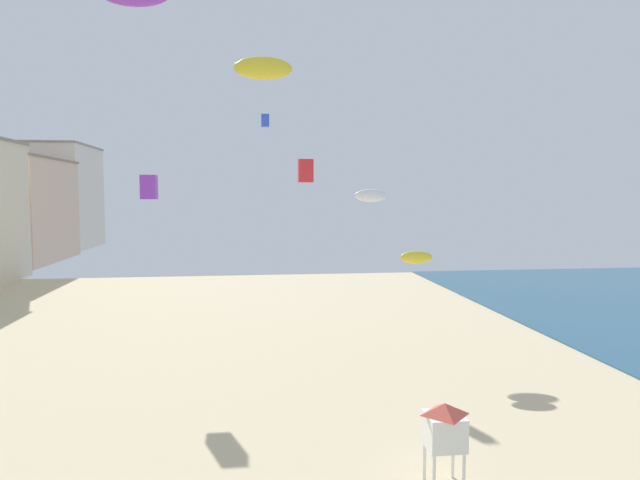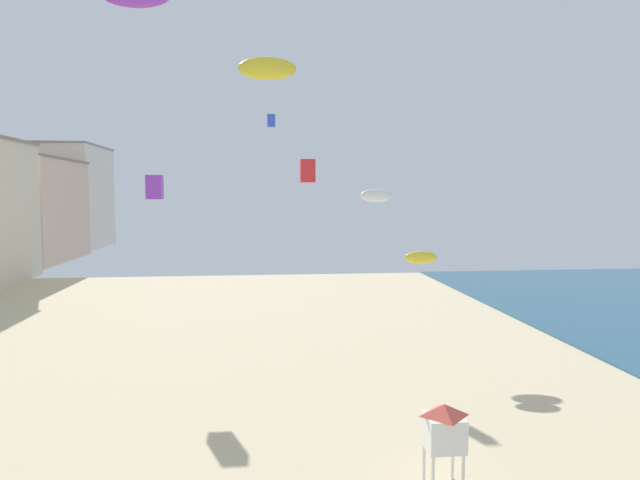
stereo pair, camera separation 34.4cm
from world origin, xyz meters
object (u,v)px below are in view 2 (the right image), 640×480
object	(u,v)px
kite_yellow_parafoil	(267,68)
kite_purple_box	(155,187)
kite_white_parafoil	(376,196)
lifeguard_stand	(444,427)
kite_red_box	(308,171)
kite_blue_box	(271,121)
kite_yellow_parafoil_2	(421,257)

from	to	relation	value
kite_yellow_parafoil	kite_purple_box	world-z (taller)	kite_yellow_parafoil
kite_yellow_parafoil	kite_white_parafoil	bearing A→B (deg)	43.85
kite_yellow_parafoil	kite_white_parafoil	distance (m)	11.39
lifeguard_stand	kite_yellow_parafoil	bearing A→B (deg)	99.67
kite_yellow_parafoil	kite_red_box	distance (m)	8.31
kite_yellow_parafoil	kite_red_box	size ratio (longest dim) A/B	3.21
kite_yellow_parafoil	kite_purple_box	xyz separation A→B (m)	(-6.25, 4.00, -5.76)
kite_yellow_parafoil	kite_blue_box	size ratio (longest dim) A/B	3.42
kite_red_box	kite_blue_box	bearing A→B (deg)	93.52
kite_yellow_parafoil	kite_blue_box	distance (m)	10.93
kite_blue_box	kite_purple_box	distance (m)	10.62
lifeguard_stand	kite_purple_box	bearing A→B (deg)	112.21
kite_purple_box	kite_white_parafoil	xyz separation A→B (m)	(13.13, 2.60, -0.47)
kite_red_box	kite_white_parafoil	xyz separation A→B (m)	(5.42, 12.87, -0.97)
lifeguard_stand	kite_purple_box	size ratio (longest dim) A/B	1.91
lifeguard_stand	kite_red_box	bearing A→B (deg)	107.17
lifeguard_stand	kite_yellow_parafoil	world-z (taller)	kite_yellow_parafoil
kite_red_box	kite_white_parafoil	bearing A→B (deg)	67.16
kite_white_parafoil	kite_yellow_parafoil_2	bearing A→B (deg)	-77.43
lifeguard_stand	kite_red_box	xyz separation A→B (m)	(-3.51, 6.33, 7.81)
kite_purple_box	kite_white_parafoil	bearing A→B (deg)	11.21
kite_yellow_parafoil	kite_blue_box	xyz separation A→B (m)	(0.40, 10.86, -1.12)
kite_blue_box	kite_white_parafoil	bearing A→B (deg)	-33.33
kite_blue_box	kite_red_box	size ratio (longest dim) A/B	0.94
kite_blue_box	kite_red_box	world-z (taller)	kite_blue_box
lifeguard_stand	kite_yellow_parafoil_2	size ratio (longest dim) A/B	1.44
kite_yellow_parafoil_2	kite_purple_box	bearing A→B (deg)	167.88
kite_blue_box	kite_red_box	xyz separation A→B (m)	(1.05, -17.13, -4.14)
lifeguard_stand	kite_blue_box	distance (m)	26.72
lifeguard_stand	kite_yellow_parafoil_2	world-z (taller)	kite_yellow_parafoil_2
kite_yellow_parafoil	kite_white_parafoil	xyz separation A→B (m)	(6.88, 6.60, -6.23)
kite_blue_box	kite_yellow_parafoil_2	world-z (taller)	kite_blue_box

